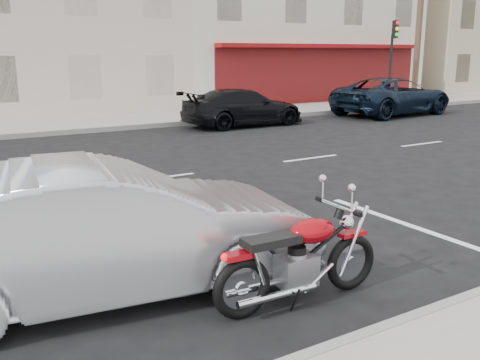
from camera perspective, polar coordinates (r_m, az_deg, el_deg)
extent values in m
plane|color=black|center=(12.03, 0.09, 1.36)|extent=(120.00, 120.00, 0.00)
cube|color=tan|center=(41.65, 20.12, 16.83)|extent=(12.00, 12.00, 11.00)
cylinder|color=#422D1E|center=(28.63, 18.68, 17.09)|extent=(0.30, 0.30, 9.00)
cylinder|color=black|center=(26.95, 15.74, 11.37)|extent=(0.12, 0.12, 3.20)
cube|color=black|center=(26.85, 16.23, 15.18)|extent=(0.26, 0.18, 0.80)
cylinder|color=beige|center=(26.02, 13.10, 8.59)|extent=(0.20, 0.20, 0.60)
sphere|color=beige|center=(25.99, 13.14, 9.29)|extent=(0.20, 0.20, 0.20)
torus|color=black|center=(6.45, 16.50, -7.38)|extent=(0.63, 0.13, 0.63)
torus|color=black|center=(5.61, 6.56, -10.08)|extent=(0.63, 0.13, 0.63)
cube|color=maroon|center=(6.34, 16.70, -4.61)|extent=(0.32, 0.13, 0.05)
cube|color=maroon|center=(5.46, 6.33, -6.83)|extent=(0.29, 0.16, 0.06)
cube|color=gray|center=(5.96, 11.61, -8.25)|extent=(0.40, 0.30, 0.32)
ellipsoid|color=maroon|center=(5.94, 13.16, -4.36)|extent=(0.53, 0.34, 0.25)
cube|color=black|center=(5.64, 9.39, -5.35)|extent=(0.59, 0.27, 0.08)
cylinder|color=silver|center=(6.10, 15.50, -1.94)|extent=(0.06, 0.66, 0.03)
sphere|color=silver|center=(6.24, 16.25, -3.51)|extent=(0.16, 0.16, 0.16)
cylinder|color=silver|center=(5.74, 10.01, -10.67)|extent=(0.89, 0.11, 0.07)
cylinder|color=silver|center=(5.93, 8.40, -9.80)|extent=(0.89, 0.11, 0.07)
cylinder|color=silver|center=(6.32, 16.38, -5.08)|extent=(0.36, 0.06, 0.74)
cylinder|color=black|center=(6.03, 13.18, -6.44)|extent=(0.75, 0.08, 0.46)
imported|color=#B1B3B9|center=(5.75, -13.93, -5.26)|extent=(4.56, 2.10, 1.45)
imported|color=black|center=(22.99, 16.00, 8.58)|extent=(5.65, 3.01, 1.51)
imported|color=black|center=(18.77, 0.35, 7.75)|extent=(4.47, 1.86, 1.29)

